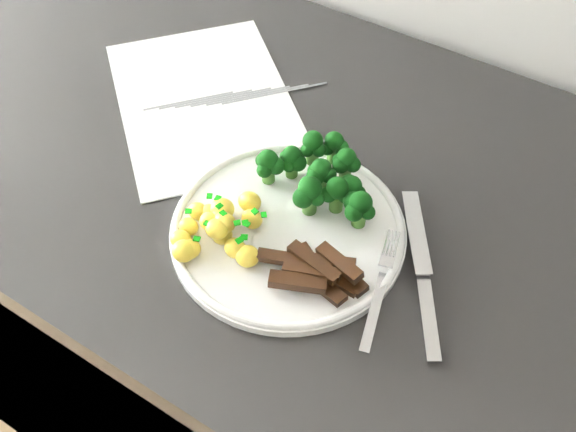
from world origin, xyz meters
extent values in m
cube|color=black|center=(0.04, 1.67, 0.47)|extent=(2.51, 0.63, 0.94)
cube|color=white|center=(-0.13, 1.70, 0.94)|extent=(0.38, 0.37, 0.00)
cube|color=slate|center=(-0.06, 1.76, 0.94)|extent=(0.10, 0.11, 0.00)
cube|color=slate|center=(-0.08, 1.75, 0.94)|extent=(0.09, 0.11, 0.00)
cube|color=slate|center=(-0.09, 1.74, 0.94)|extent=(0.09, 0.11, 0.00)
cube|color=slate|center=(-0.11, 1.72, 0.94)|extent=(0.09, 0.10, 0.00)
cube|color=slate|center=(-0.13, 1.71, 0.94)|extent=(0.08, 0.10, 0.00)
cube|color=slate|center=(-0.15, 1.69, 0.94)|extent=(0.08, 0.09, 0.00)
cylinder|color=white|center=(0.08, 1.58, 0.95)|extent=(0.26, 0.26, 0.01)
torus|color=white|center=(0.08, 1.58, 0.95)|extent=(0.26, 0.26, 0.01)
cylinder|color=#366422|center=(0.08, 1.64, 0.97)|extent=(0.01, 0.01, 0.02)
sphere|color=black|center=(0.09, 1.64, 0.99)|extent=(0.02, 0.02, 0.02)
sphere|color=black|center=(0.08, 1.65, 0.99)|extent=(0.02, 0.02, 0.02)
sphere|color=black|center=(0.08, 1.64, 0.98)|extent=(0.01, 0.01, 0.01)
sphere|color=black|center=(0.08, 1.63, 0.99)|extent=(0.02, 0.02, 0.02)
sphere|color=black|center=(0.08, 1.64, 0.99)|extent=(0.02, 0.02, 0.02)
cylinder|color=#366422|center=(0.12, 1.64, 0.96)|extent=(0.01, 0.01, 0.02)
sphere|color=black|center=(0.13, 1.64, 0.97)|extent=(0.02, 0.02, 0.02)
sphere|color=black|center=(0.12, 1.65, 0.98)|extent=(0.02, 0.02, 0.02)
sphere|color=black|center=(0.12, 1.63, 0.98)|extent=(0.02, 0.02, 0.02)
sphere|color=black|center=(0.12, 1.64, 0.98)|extent=(0.02, 0.02, 0.02)
cylinder|color=#366422|center=(0.04, 1.64, 0.96)|extent=(0.01, 0.01, 0.02)
sphere|color=black|center=(0.05, 1.64, 0.98)|extent=(0.02, 0.02, 0.02)
sphere|color=black|center=(0.04, 1.65, 0.97)|extent=(0.02, 0.02, 0.02)
sphere|color=black|center=(0.03, 1.65, 0.97)|extent=(0.02, 0.02, 0.02)
sphere|color=black|center=(0.04, 1.64, 0.97)|extent=(0.02, 0.02, 0.02)
sphere|color=black|center=(0.04, 1.64, 0.98)|extent=(0.02, 0.02, 0.02)
cylinder|color=#366422|center=(0.10, 1.67, 0.97)|extent=(0.01, 0.01, 0.02)
sphere|color=black|center=(0.11, 1.67, 0.98)|extent=(0.02, 0.02, 0.02)
sphere|color=black|center=(0.10, 1.68, 0.98)|extent=(0.01, 0.01, 0.01)
sphere|color=black|center=(0.09, 1.67, 0.98)|extent=(0.02, 0.02, 0.02)
sphere|color=black|center=(0.10, 1.66, 0.99)|extent=(0.02, 0.02, 0.02)
sphere|color=black|center=(0.10, 1.67, 0.99)|extent=(0.02, 0.02, 0.02)
cylinder|color=#366422|center=(0.06, 1.67, 0.97)|extent=(0.01, 0.01, 0.02)
sphere|color=black|center=(0.06, 1.67, 0.99)|extent=(0.02, 0.02, 0.02)
sphere|color=black|center=(0.05, 1.68, 0.99)|extent=(0.02, 0.02, 0.02)
sphere|color=black|center=(0.05, 1.66, 0.99)|extent=(0.02, 0.02, 0.02)
sphere|color=black|center=(0.06, 1.67, 0.99)|extent=(0.02, 0.02, 0.02)
cylinder|color=#366422|center=(0.14, 1.62, 0.96)|extent=(0.02, 0.02, 0.02)
sphere|color=black|center=(0.15, 1.62, 0.98)|extent=(0.02, 0.02, 0.02)
sphere|color=black|center=(0.14, 1.63, 0.98)|extent=(0.02, 0.02, 0.02)
sphere|color=black|center=(0.13, 1.62, 0.98)|extent=(0.02, 0.02, 0.02)
sphere|color=black|center=(0.14, 1.61, 0.98)|extent=(0.02, 0.02, 0.02)
sphere|color=black|center=(0.14, 1.62, 0.99)|extent=(0.03, 0.03, 0.03)
cylinder|color=#366422|center=(0.02, 1.62, 0.96)|extent=(0.01, 0.01, 0.02)
sphere|color=black|center=(0.03, 1.63, 0.98)|extent=(0.02, 0.02, 0.02)
sphere|color=black|center=(0.02, 1.63, 0.98)|extent=(0.02, 0.02, 0.02)
sphere|color=black|center=(0.01, 1.63, 0.98)|extent=(0.02, 0.02, 0.02)
sphere|color=black|center=(0.02, 1.61, 0.98)|extent=(0.02, 0.02, 0.02)
sphere|color=black|center=(0.02, 1.62, 0.98)|extent=(0.02, 0.02, 0.02)
cylinder|color=#366422|center=(0.09, 1.61, 0.96)|extent=(0.02, 0.02, 0.02)
sphere|color=black|center=(0.10, 1.61, 0.98)|extent=(0.02, 0.02, 0.02)
sphere|color=black|center=(0.08, 1.62, 0.98)|extent=(0.02, 0.02, 0.02)
sphere|color=black|center=(0.08, 1.60, 0.98)|extent=(0.02, 0.02, 0.02)
sphere|color=black|center=(0.09, 1.61, 0.99)|extent=(0.03, 0.03, 0.03)
cylinder|color=#366422|center=(0.11, 1.63, 0.96)|extent=(0.02, 0.02, 0.02)
sphere|color=black|center=(0.12, 1.63, 0.98)|extent=(0.02, 0.02, 0.02)
sphere|color=black|center=(0.11, 1.64, 0.98)|extent=(0.02, 0.02, 0.02)
sphere|color=black|center=(0.10, 1.62, 0.98)|extent=(0.02, 0.02, 0.02)
sphere|color=black|center=(0.11, 1.63, 0.99)|extent=(0.02, 0.02, 0.02)
cylinder|color=#366422|center=(0.07, 1.69, 0.96)|extent=(0.01, 0.01, 0.02)
sphere|color=black|center=(0.08, 1.69, 0.98)|extent=(0.02, 0.02, 0.02)
sphere|color=black|center=(0.07, 1.70, 0.98)|extent=(0.02, 0.02, 0.02)
sphere|color=black|center=(0.07, 1.68, 0.97)|extent=(0.02, 0.02, 0.02)
sphere|color=black|center=(0.07, 1.69, 0.98)|extent=(0.02, 0.02, 0.02)
ellipsoid|color=#EBDB4C|center=(0.07, 1.52, 0.96)|extent=(0.03, 0.03, 0.02)
ellipsoid|color=#EBDB4C|center=(0.03, 1.52, 0.96)|extent=(0.02, 0.02, 0.02)
ellipsoid|color=#EBDB4C|center=(0.03, 1.53, 0.96)|extent=(0.02, 0.02, 0.02)
ellipsoid|color=#EBDB4C|center=(0.02, 1.53, 0.96)|extent=(0.02, 0.02, 0.02)
ellipsoid|color=#EBDB4C|center=(-0.01, 1.51, 0.96)|extent=(0.02, 0.02, 0.02)
ellipsoid|color=#EBDB4C|center=(0.01, 1.48, 0.96)|extent=(0.03, 0.03, 0.02)
ellipsoid|color=#EBDB4C|center=(-0.01, 1.54, 0.96)|extent=(0.02, 0.02, 0.02)
ellipsoid|color=#EBDB4C|center=(0.01, 1.49, 0.96)|extent=(0.02, 0.02, 0.02)
ellipsoid|color=#EBDB4C|center=(0.05, 1.56, 0.96)|extent=(0.02, 0.02, 0.02)
ellipsoid|color=#EBDB4C|center=(0.00, 1.54, 0.96)|extent=(0.02, 0.02, 0.02)
ellipsoid|color=#EBDB4C|center=(0.00, 1.56, 0.96)|extent=(0.02, 0.02, 0.02)
ellipsoid|color=#EBDB4C|center=(0.02, 1.52, 0.97)|extent=(0.02, 0.02, 0.02)
ellipsoid|color=#EBDB4C|center=(0.02, 1.54, 0.98)|extent=(0.03, 0.03, 0.02)
ellipsoid|color=#EBDB4C|center=(0.03, 1.52, 0.98)|extent=(0.03, 0.02, 0.02)
ellipsoid|color=#EBDB4C|center=(0.03, 1.58, 0.96)|extent=(0.03, 0.02, 0.02)
ellipsoid|color=#EBDB4C|center=(0.05, 1.52, 0.96)|extent=(0.02, 0.02, 0.02)
ellipsoid|color=#EBDB4C|center=(0.02, 1.53, 0.97)|extent=(0.02, 0.02, 0.02)
ellipsoid|color=#EBDB4C|center=(0.00, 1.50, 0.96)|extent=(0.02, 0.02, 0.02)
ellipsoid|color=#EBDB4C|center=(0.03, 1.53, 0.98)|extent=(0.02, 0.02, 0.02)
cube|color=#046804|center=(0.06, 1.51, 0.99)|extent=(0.01, 0.01, 0.00)
cube|color=#046804|center=(0.02, 1.51, 0.98)|extent=(0.01, 0.01, 0.00)
cube|color=#046804|center=(0.03, 1.53, 0.99)|extent=(0.01, 0.01, 0.00)
cube|color=#046804|center=(0.06, 1.53, 0.99)|extent=(0.01, 0.01, 0.00)
cube|color=#046804|center=(0.05, 1.55, 0.99)|extent=(0.01, 0.01, 0.00)
cube|color=#046804|center=(0.01, 1.55, 0.98)|extent=(0.01, 0.01, 0.00)
cube|color=#046804|center=(0.05, 1.54, 0.98)|extent=(0.01, 0.01, 0.00)
cube|color=#046804|center=(0.07, 1.52, 0.99)|extent=(0.01, 0.01, 0.00)
cube|color=#046804|center=(0.05, 1.53, 0.99)|extent=(0.01, 0.01, 0.00)
cube|color=#046804|center=(0.06, 1.56, 0.98)|extent=(0.01, 0.01, 0.00)
cube|color=#046804|center=(0.02, 1.49, 0.98)|extent=(0.01, 0.01, 0.00)
cube|color=#046804|center=(0.00, 1.55, 0.98)|extent=(0.01, 0.01, 0.00)
cube|color=#046804|center=(0.02, 1.54, 0.99)|extent=(0.01, 0.01, 0.00)
cube|color=#046804|center=(-0.01, 1.52, 0.98)|extent=(0.01, 0.01, 0.00)
cube|color=black|center=(0.13, 1.55, 0.96)|extent=(0.05, 0.04, 0.01)
cube|color=black|center=(0.14, 1.54, 0.96)|extent=(0.05, 0.05, 0.02)
cube|color=black|center=(0.16, 1.55, 0.95)|extent=(0.07, 0.04, 0.01)
cube|color=black|center=(0.16, 1.54, 0.96)|extent=(0.06, 0.02, 0.01)
cube|color=black|center=(0.14, 1.54, 0.96)|extent=(0.06, 0.04, 0.01)
cube|color=black|center=(0.15, 1.53, 0.95)|extent=(0.06, 0.03, 0.01)
cube|color=black|center=(0.14, 1.53, 0.97)|extent=(0.06, 0.03, 0.01)
cube|color=black|center=(0.16, 1.55, 0.97)|extent=(0.06, 0.03, 0.02)
cube|color=black|center=(0.13, 1.51, 0.96)|extent=(0.06, 0.04, 0.01)
cube|color=black|center=(0.15, 1.55, 0.97)|extent=(0.05, 0.03, 0.01)
cube|color=black|center=(0.13, 1.54, 0.97)|extent=(0.06, 0.03, 0.01)
cube|color=black|center=(0.11, 1.53, 0.96)|extent=(0.06, 0.03, 0.01)
cube|color=#BABABE|center=(0.21, 1.53, 0.96)|extent=(0.04, 0.10, 0.01)
cube|color=#BABABE|center=(0.19, 1.59, 0.96)|extent=(0.02, 0.02, 0.00)
cylinder|color=#BABABE|center=(0.19, 1.61, 0.96)|extent=(0.01, 0.03, 0.00)
cylinder|color=#BABABE|center=(0.19, 1.61, 0.96)|extent=(0.01, 0.03, 0.00)
cylinder|color=#BABABE|center=(0.19, 1.61, 0.96)|extent=(0.01, 0.03, 0.00)
cylinder|color=#BABABE|center=(0.18, 1.61, 0.96)|extent=(0.01, 0.03, 0.00)
cube|color=#BABABE|center=(0.20, 1.64, 0.95)|extent=(0.08, 0.11, 0.01)
cube|color=#BABABE|center=(0.26, 1.56, 0.95)|extent=(0.07, 0.09, 0.02)
camera|label=1|loc=(0.32, 1.20, 1.51)|focal=40.69mm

